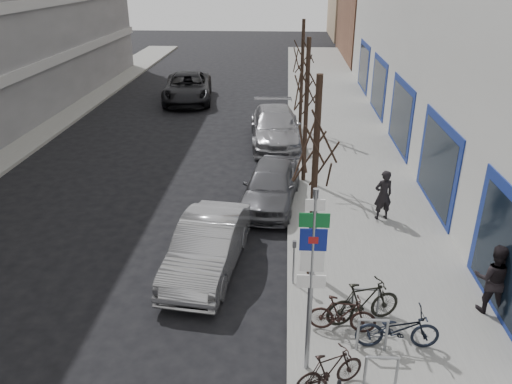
# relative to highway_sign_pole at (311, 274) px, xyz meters

# --- Properties ---
(ground) EXTENTS (120.00, 120.00, 0.00)m
(ground) POSITION_rel_highway_sign_pole_xyz_m (-2.40, 0.01, -2.46)
(ground) COLOR black
(ground) RESTS_ON ground
(sidewalk_east) EXTENTS (5.00, 70.00, 0.15)m
(sidewalk_east) POSITION_rel_highway_sign_pole_xyz_m (2.10, 10.01, -2.38)
(sidewalk_east) COLOR slate
(sidewalk_east) RESTS_ON ground
(brick_building_far) EXTENTS (12.00, 14.00, 8.00)m
(brick_building_far) POSITION_rel_highway_sign_pole_xyz_m (10.60, 40.01, 1.54)
(brick_building_far) COLOR brown
(brick_building_far) RESTS_ON ground
(highway_sign_pole) EXTENTS (0.55, 0.10, 4.20)m
(highway_sign_pole) POSITION_rel_highway_sign_pole_xyz_m (0.00, 0.00, 0.00)
(highway_sign_pole) COLOR gray
(highway_sign_pole) RESTS_ON ground
(bike_rack) EXTENTS (0.66, 2.26, 0.83)m
(bike_rack) POSITION_rel_highway_sign_pole_xyz_m (1.40, 0.61, -1.80)
(bike_rack) COLOR gray
(bike_rack) RESTS_ON sidewalk_east
(tree_near) EXTENTS (1.80, 1.80, 5.50)m
(tree_near) POSITION_rel_highway_sign_pole_xyz_m (0.20, 3.51, 1.65)
(tree_near) COLOR black
(tree_near) RESTS_ON ground
(tree_mid) EXTENTS (1.80, 1.80, 5.50)m
(tree_mid) POSITION_rel_highway_sign_pole_xyz_m (0.20, 10.01, 1.65)
(tree_mid) COLOR black
(tree_mid) RESTS_ON ground
(tree_far) EXTENTS (1.80, 1.80, 5.50)m
(tree_far) POSITION_rel_highway_sign_pole_xyz_m (0.20, 16.51, 1.65)
(tree_far) COLOR black
(tree_far) RESTS_ON ground
(meter_front) EXTENTS (0.10, 0.08, 1.27)m
(meter_front) POSITION_rel_highway_sign_pole_xyz_m (-0.25, 3.01, -1.54)
(meter_front) COLOR gray
(meter_front) RESTS_ON sidewalk_east
(meter_mid) EXTENTS (0.10, 0.08, 1.27)m
(meter_mid) POSITION_rel_highway_sign_pole_xyz_m (-0.25, 8.51, -1.54)
(meter_mid) COLOR gray
(meter_mid) RESTS_ON sidewalk_east
(meter_back) EXTENTS (0.10, 0.08, 1.27)m
(meter_back) POSITION_rel_highway_sign_pole_xyz_m (-0.25, 14.01, -1.54)
(meter_back) COLOR gray
(meter_back) RESTS_ON sidewalk_east
(bike_near_right) EXTENTS (1.56, 1.10, 0.93)m
(bike_near_right) POSITION_rel_highway_sign_pole_xyz_m (0.41, -0.52, -1.84)
(bike_near_right) COLOR black
(bike_near_right) RESTS_ON sidewalk_east
(bike_mid_curb) EXTENTS (1.84, 0.62, 1.11)m
(bike_mid_curb) POSITION_rel_highway_sign_pole_xyz_m (1.96, 0.76, -1.75)
(bike_mid_curb) COLOR black
(bike_mid_curb) RESTS_ON sidewalk_east
(bike_mid_inner) EXTENTS (1.92, 1.12, 1.12)m
(bike_mid_inner) POSITION_rel_highway_sign_pole_xyz_m (1.33, 1.56, -1.75)
(bike_mid_inner) COLOR black
(bike_mid_inner) RESTS_ON sidewalk_east
(bike_far_inner) EXTENTS (1.58, 0.60, 0.94)m
(bike_far_inner) POSITION_rel_highway_sign_pole_xyz_m (0.83, 1.21, -1.84)
(bike_far_inner) COLOR black
(bike_far_inner) RESTS_ON sidewalk_east
(parked_car_front) EXTENTS (2.08, 4.65, 1.48)m
(parked_car_front) POSITION_rel_highway_sign_pole_xyz_m (-2.60, 3.76, -1.72)
(parked_car_front) COLOR #99999D
(parked_car_front) RESTS_ON ground
(parked_car_mid) EXTENTS (2.28, 4.58, 1.50)m
(parked_car_mid) POSITION_rel_highway_sign_pole_xyz_m (-1.00, 8.05, -1.71)
(parked_car_mid) COLOR #525358
(parked_car_mid) RESTS_ON ground
(parked_car_back) EXTENTS (2.74, 5.80, 1.64)m
(parked_car_back) POSITION_rel_highway_sign_pole_xyz_m (-1.00, 14.77, -1.64)
(parked_car_back) COLOR #949498
(parked_car_back) RESTS_ON ground
(lane_car) EXTENTS (3.58, 6.45, 1.71)m
(lane_car) POSITION_rel_highway_sign_pole_xyz_m (-6.64, 22.62, -1.60)
(lane_car) COLOR black
(lane_car) RESTS_ON ground
(pedestrian_near) EXTENTS (0.71, 0.57, 1.69)m
(pedestrian_near) POSITION_rel_highway_sign_pole_xyz_m (2.66, 6.89, -1.46)
(pedestrian_near) COLOR black
(pedestrian_near) RESTS_ON sidewalk_east
(pedestrian_far) EXTENTS (0.77, 0.63, 1.80)m
(pedestrian_far) POSITION_rel_highway_sign_pole_xyz_m (4.40, 2.18, -1.41)
(pedestrian_far) COLOR black
(pedestrian_far) RESTS_ON sidewalk_east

